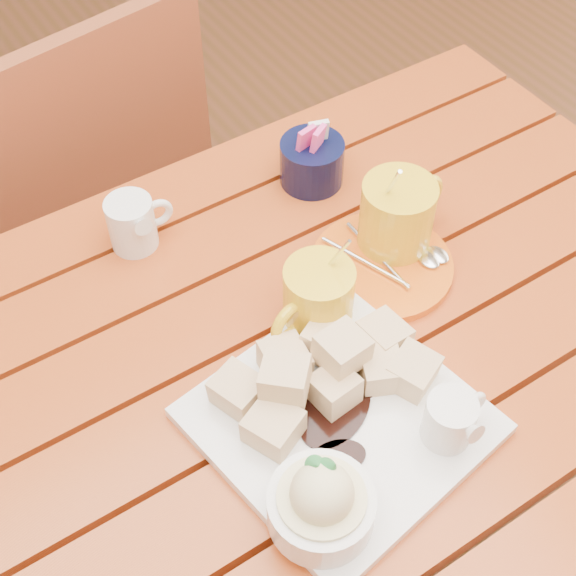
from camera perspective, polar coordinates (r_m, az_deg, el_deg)
table at (r=1.06m, az=0.89°, el=-8.38°), size 1.20×0.79×0.75m
dessert_plate at (r=0.88m, az=3.59°, el=-9.91°), size 0.32×0.32×0.11m
coffee_mug_left at (r=0.96m, az=2.06°, el=-0.77°), size 0.12×0.09×0.14m
coffee_mug_right at (r=1.05m, az=7.83°, el=5.12°), size 0.14×0.10×0.16m
cream_pitcher at (r=1.08m, az=-10.95°, el=4.62°), size 0.09×0.08×0.08m
sugar_caddy at (r=1.15m, az=1.71°, el=9.01°), size 0.09×0.09×0.10m
orange_saucer at (r=1.06m, az=6.78°, el=1.63°), size 0.19×0.19×0.02m
chair_far at (r=1.55m, az=-14.40°, el=6.22°), size 0.49×0.49×0.91m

